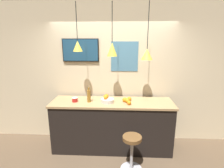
% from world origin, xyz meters
% --- Properties ---
extents(ground_plane, '(14.00, 14.00, 0.00)m').
position_xyz_m(ground_plane, '(0.00, 0.00, 0.00)').
color(ground_plane, brown).
extents(back_wall, '(8.00, 0.06, 2.90)m').
position_xyz_m(back_wall, '(0.00, 1.04, 1.45)').
color(back_wall, beige).
rests_on(back_wall, ground_plane).
extents(service_counter, '(2.34, 0.65, 1.00)m').
position_xyz_m(service_counter, '(0.00, 0.60, 0.50)').
color(service_counter, black).
rests_on(service_counter, ground_plane).
extents(bar_stool, '(0.37, 0.37, 0.63)m').
position_xyz_m(bar_stool, '(0.36, -0.03, 0.41)').
color(bar_stool, '#B7B7BC').
rests_on(bar_stool, ground_plane).
extents(fruit_bowl, '(0.24, 0.24, 0.15)m').
position_xyz_m(fruit_bowl, '(-0.09, 0.56, 1.05)').
color(fruit_bowl, beige).
rests_on(fruit_bowl, service_counter).
extents(orange_pile, '(0.18, 0.30, 0.09)m').
position_xyz_m(orange_pile, '(0.28, 0.58, 1.04)').
color(orange_pile, orange).
rests_on(orange_pile, service_counter).
extents(juice_bottle, '(0.07, 0.07, 0.29)m').
position_xyz_m(juice_bottle, '(-0.44, 0.56, 1.12)').
color(juice_bottle, olive).
rests_on(juice_bottle, service_counter).
extents(spread_jar, '(0.11, 0.11, 0.08)m').
position_xyz_m(spread_jar, '(-0.71, 0.56, 1.04)').
color(spread_jar, red).
rests_on(spread_jar, service_counter).
extents(pendant_lamp_left, '(0.18, 0.18, 0.86)m').
position_xyz_m(pendant_lamp_left, '(-0.63, 0.66, 2.05)').
color(pendant_lamp_left, black).
extents(pendant_lamp_middle, '(0.19, 0.19, 0.94)m').
position_xyz_m(pendant_lamp_middle, '(0.00, 0.66, 1.99)').
color(pendant_lamp_middle, black).
extents(pendant_lamp_right, '(0.21, 0.21, 1.00)m').
position_xyz_m(pendant_lamp_right, '(0.63, 0.66, 1.90)').
color(pendant_lamp_right, black).
extents(mounted_tv, '(0.74, 0.04, 0.46)m').
position_xyz_m(mounted_tv, '(-0.66, 0.98, 1.95)').
color(mounted_tv, black).
extents(wall_poster, '(0.55, 0.01, 0.60)m').
position_xyz_m(wall_poster, '(0.24, 1.00, 1.82)').
color(wall_poster, teal).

